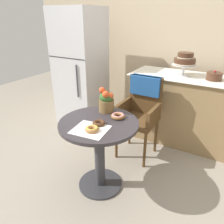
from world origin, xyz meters
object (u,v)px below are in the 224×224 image
donut_front (118,116)px  round_layer_cake (214,76)px  donut_mid (92,129)px  refrigerator (81,69)px  cafe_table (99,142)px  tiered_cake_stand (185,61)px  donut_side (99,123)px  wicker_chair (142,104)px  flower_vase (107,101)px

donut_front → round_layer_cake: 1.31m
donut_mid → refrigerator: size_ratio=0.07×
cafe_table → round_layer_cake: (0.76, 1.28, 0.44)m
tiered_cake_stand → donut_side: bearing=-105.3°
cafe_table → round_layer_cake: 1.55m
donut_front → round_layer_cake: bearing=59.7°
donut_mid → donut_side: (-0.01, 0.12, -0.00)m
round_layer_cake → donut_mid: bearing=-116.4°
cafe_table → tiered_cake_stand: 1.48m
wicker_chair → donut_side: (-0.06, -0.81, 0.10)m
donut_front → donut_mid: 0.33m
wicker_chair → donut_front: wicker_chair is taller
cafe_table → donut_mid: donut_mid is taller
flower_vase → round_layer_cake: bearing=51.8°
flower_vase → tiered_cake_stand: tiered_cake_stand is taller
flower_vase → refrigerator: size_ratio=0.15×
cafe_table → donut_front: donut_front is taller
donut_front → donut_mid: size_ratio=1.12×
wicker_chair → tiered_cake_stand: 0.76m
donut_front → refrigerator: bearing=140.9°
flower_vase → donut_front: bearing=-23.8°
donut_mid → flower_vase: flower_vase is taller
cafe_table → refrigerator: size_ratio=0.42×
donut_side → round_layer_cake: round_layer_cake is taller
donut_mid → donut_side: donut_mid is taller
donut_front → donut_mid: donut_mid is taller
cafe_table → donut_side: (0.03, -0.05, 0.23)m
cafe_table → tiered_cake_stand: (0.40, 1.30, 0.58)m
cafe_table → tiered_cake_stand: bearing=72.9°
tiered_cake_stand → round_layer_cake: bearing=-4.0°
donut_front → flower_vase: (-0.17, 0.07, 0.09)m
donut_mid → refrigerator: 1.68m
flower_vase → refrigerator: (-0.99, 0.87, 0.02)m
wicker_chair → donut_mid: bearing=-88.3°
donut_mid → refrigerator: (-1.09, 1.27, 0.11)m
cafe_table → donut_mid: size_ratio=6.25×
refrigerator → round_layer_cake: bearing=5.5°
tiered_cake_stand → flower_vase: bearing=-113.4°
donut_mid → flower_vase: 0.42m
cafe_table → wicker_chair: size_ratio=0.75×
wicker_chair → refrigerator: bearing=168.4°
flower_vase → tiered_cake_stand: size_ratio=0.83×
cafe_table → wicker_chair: wicker_chair is taller
donut_front → donut_side: 0.22m
wicker_chair → cafe_table: bearing=-92.3°
donut_front → round_layer_cake: round_layer_cake is taller
wicker_chair → flower_vase: 0.58m
round_layer_cake → tiered_cake_stand: bearing=176.0°
wicker_chair → tiered_cake_stand: tiered_cake_stand is taller
cafe_table → refrigerator: 1.56m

